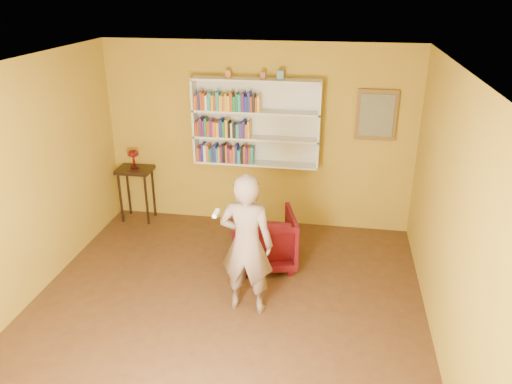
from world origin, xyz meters
The scene contains 14 objects.
room_shell centered at (0.00, 0.00, 1.02)m, with size 5.30×5.80×2.88m.
bookshelf centered at (0.00, 2.41, 1.59)m, with size 1.80×0.29×1.23m.
books_row_lower centered at (-0.44, 2.30, 1.13)m, with size 0.83×0.19×0.26m.
books_row_middle centered at (-0.47, 2.30, 1.51)m, with size 0.78×0.19×0.26m.
books_row_upper centered at (-0.39, 2.30, 1.89)m, with size 0.92×0.19×0.27m.
ornament_left centered at (-0.39, 2.35, 2.26)m, with size 0.07×0.07×0.10m, color #B96535.
ornament_centre centered at (0.10, 2.35, 2.26)m, with size 0.07×0.07×0.10m, color brown.
ornament_right centered at (0.33, 2.35, 2.28)m, with size 0.09×0.09×0.12m, color slate.
framed_painting centered at (1.65, 2.46, 1.75)m, with size 0.55×0.05×0.70m.
console_table centered at (-1.84, 2.25, 0.70)m, with size 0.51×0.39×0.84m.
ruby_lustre centered at (-1.84, 2.25, 1.05)m, with size 0.17×0.18×0.28m.
armchair centered at (0.29, 1.23, 0.37)m, with size 0.78×0.80×0.73m, color #3F040D.
person centered at (0.25, 0.26, 0.81)m, with size 0.59×0.39×1.63m, color #786258.
game_remote centered at (0.02, -0.12, 1.35)m, with size 0.04×0.15×0.04m, color white.
Camera 1 is at (1.13, -4.39, 3.43)m, focal length 35.00 mm.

